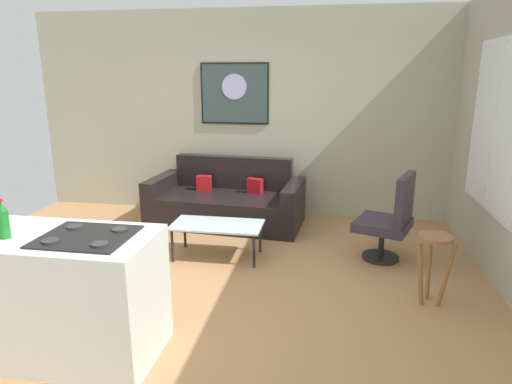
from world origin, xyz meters
TOP-DOWN VIEW (x-y plane):
  - ground at (0.00, 0.00)m, footprint 6.40×6.40m
  - back_wall at (0.00, 2.42)m, footprint 6.40×0.05m
  - couch at (-0.33, 1.85)m, footprint 2.07×1.10m
  - coffee_table at (-0.16, 0.69)m, footprint 0.98×0.50m
  - armchair at (1.67, 0.90)m, footprint 0.69×0.71m
  - bar_stool at (1.92, -0.01)m, footprint 0.33×0.32m
  - kitchen_counter at (-0.82, -1.17)m, footprint 1.37×0.70m
  - soda_bottle_2 at (-1.10, -1.27)m, footprint 0.07×0.07m
  - wall_painting at (-0.32, 2.38)m, footprint 0.95×0.03m
  - window at (2.59, 0.90)m, footprint 0.03×1.43m

SIDE VIEW (x-z plane):
  - ground at x=0.00m, z-range -0.04..0.00m
  - couch at x=-0.33m, z-range -0.15..0.70m
  - coffee_table at x=-0.16m, z-range 0.16..0.54m
  - kitchen_counter at x=-0.82m, z-range -0.01..0.91m
  - armchair at x=1.67m, z-range -0.01..0.95m
  - bar_stool at x=1.92m, z-range 0.16..0.79m
  - soda_bottle_2 at x=-1.10m, z-range 0.88..1.15m
  - back_wall at x=0.00m, z-range 0.00..2.80m
  - window at x=2.59m, z-range 0.62..2.29m
  - wall_painting at x=-0.32m, z-range 1.27..2.10m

